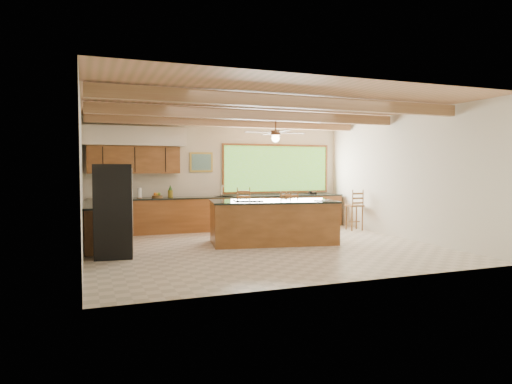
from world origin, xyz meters
name	(u,v)px	position (x,y,z in m)	size (l,w,h in m)	color
ground	(263,247)	(0.00, 0.00, 0.00)	(7.20, 7.20, 0.00)	beige
room_shell	(245,145)	(-0.17, 0.65, 2.21)	(7.27, 6.54, 3.02)	beige
counter_run	(198,215)	(-0.82, 2.52, 0.46)	(7.12, 3.10, 1.24)	brown
island	(273,222)	(0.40, 0.41, 0.48)	(2.95, 1.76, 0.98)	brown
refrigerator	(114,211)	(-3.05, -0.05, 0.88)	(0.75, 0.73, 1.76)	black
bar_stool_a	(282,209)	(1.13, 1.54, 0.66)	(0.49, 0.49, 1.12)	brown
bar_stool_b	(242,205)	(0.35, 2.39, 0.70)	(0.45, 0.45, 1.19)	brown
bar_stool_c	(291,209)	(1.43, 1.65, 0.64)	(0.46, 0.46, 1.08)	brown
bar_stool_d	(356,206)	(3.30, 1.54, 0.66)	(0.42, 0.42, 1.11)	brown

